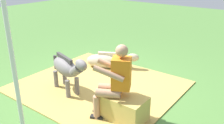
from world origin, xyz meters
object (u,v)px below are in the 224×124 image
at_px(person_seated, 114,79).
at_px(pony_lying, 107,61).
at_px(pony_standing, 67,68).
at_px(tent_pole_left, 15,76).
at_px(hay_bale, 123,108).

bearing_deg(person_seated, pony_lying, -49.00).
relative_size(pony_standing, pony_lying, 1.00).
bearing_deg(tent_pole_left, person_seated, -112.02).
height_order(pony_lying, tent_pole_left, tent_pole_left).
height_order(hay_bale, pony_standing, pony_standing).
bearing_deg(hay_bale, pony_standing, -3.65).
bearing_deg(tent_pole_left, pony_lying, -73.68).
distance_m(hay_bale, pony_standing, 1.47).
bearing_deg(pony_standing, tent_pole_left, 115.28).
height_order(hay_bale, pony_lying, hay_bale).
xyz_separation_m(person_seated, tent_pole_left, (0.56, 1.38, 0.41)).
distance_m(pony_lying, tent_pole_left, 3.32).
distance_m(pony_standing, pony_lying, 1.58).
xyz_separation_m(hay_bale, person_seated, (0.15, 0.05, 0.50)).
relative_size(person_seated, pony_lying, 1.01).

